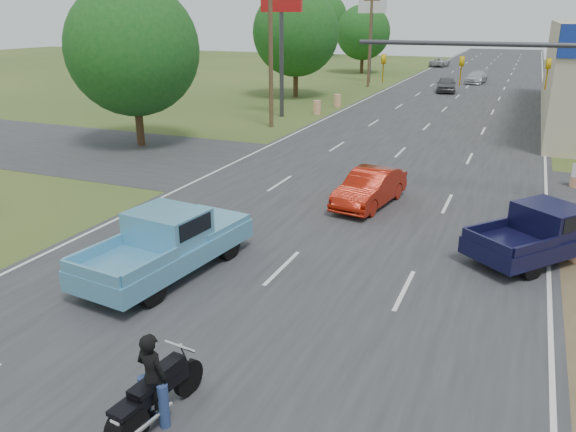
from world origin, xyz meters
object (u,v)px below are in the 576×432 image
at_px(blue_pickup, 170,241).
at_px(distant_car_silver, 476,77).
at_px(red_convertible, 370,188).
at_px(rider, 153,382).
at_px(motorcycle, 152,400).
at_px(distant_car_grey, 446,84).
at_px(distant_car_white, 440,62).
at_px(navy_pickup, 548,231).

relative_size(blue_pickup, distant_car_silver, 1.33).
xyz_separation_m(red_convertible, rider, (-0.28, -13.58, 0.18)).
height_order(motorcycle, distant_car_grey, distant_car_grey).
bearing_deg(rider, distant_car_grey, -80.69).
distance_m(rider, distant_car_white, 78.88).
height_order(motorcycle, blue_pickup, blue_pickup).
xyz_separation_m(rider, distant_car_silver, (-0.06, 58.55, -0.23)).
bearing_deg(motorcycle, red_convertible, 95.84).
relative_size(motorcycle, rider, 1.36).
bearing_deg(blue_pickup, distant_car_silver, 93.00).
distance_m(motorcycle, distant_car_silver, 58.62).
relative_size(blue_pickup, navy_pickup, 1.13).
bearing_deg(blue_pickup, red_convertible, 72.05).
height_order(red_convertible, blue_pickup, blue_pickup).
height_order(motorcycle, distant_car_silver, distant_car_silver).
xyz_separation_m(motorcycle, distant_car_white, (-7.02, 78.64, 0.09)).
distance_m(distant_car_silver, distant_car_white, 21.19).
bearing_deg(distant_car_white, blue_pickup, 100.19).
relative_size(red_convertible, distant_car_white, 0.94).
distance_m(blue_pickup, distant_car_white, 73.13).
bearing_deg(navy_pickup, distant_car_grey, 141.14).
height_order(rider, distant_car_silver, rider).
bearing_deg(distant_car_silver, distant_car_grey, -95.77).
bearing_deg(motorcycle, distant_car_grey, 99.30).
bearing_deg(distant_car_white, red_convertible, 103.77).
bearing_deg(distant_car_grey, blue_pickup, -99.61).
height_order(motorcycle, rider, rider).
bearing_deg(distant_car_grey, rider, -95.48).
relative_size(blue_pickup, distant_car_grey, 1.35).
distance_m(blue_pickup, navy_pickup, 11.28).
distance_m(rider, distant_car_grey, 49.78).
relative_size(red_convertible, blue_pickup, 0.72).
relative_size(rider, distant_car_silver, 0.40).
bearing_deg(red_convertible, navy_pickup, -14.81).
height_order(blue_pickup, distant_car_grey, blue_pickup).
relative_size(distant_car_grey, distant_car_white, 0.96).
relative_size(rider, navy_pickup, 0.34).
bearing_deg(navy_pickup, motorcycle, -82.27).
xyz_separation_m(motorcycle, distant_car_silver, (-0.05, 58.62, 0.10)).
height_order(motorcycle, distant_car_white, distant_car_white).
bearing_deg(distant_car_silver, blue_pickup, -87.06).
xyz_separation_m(red_convertible, blue_pickup, (-3.68, -8.05, 0.25)).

